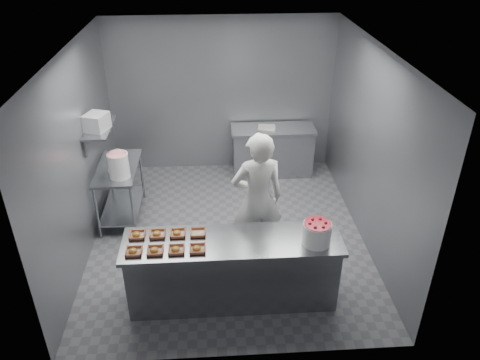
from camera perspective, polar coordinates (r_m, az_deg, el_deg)
name	(u,v)px	position (r m, az deg, el deg)	size (l,w,h in m)	color
floor	(228,234)	(7.16, -1.44, -6.61)	(4.50, 4.50, 0.00)	#4C4C51
ceiling	(225,49)	(5.94, -1.79, 15.68)	(4.50, 4.50, 0.00)	white
wall_back	(222,96)	(8.50, -2.24, 10.21)	(4.00, 0.04, 2.80)	slate
wall_left	(79,156)	(6.67, -19.05, 2.79)	(0.04, 4.50, 2.80)	slate
wall_right	(370,147)	(6.79, 15.56, 3.86)	(0.04, 4.50, 2.80)	slate
service_counter	(233,270)	(5.82, -0.90, -10.90)	(2.60, 0.70, 0.90)	slate
prep_table	(120,184)	(7.48, -14.44, -0.51)	(0.60, 1.20, 0.90)	slate
back_counter	(272,151)	(8.62, 3.96, 3.60)	(1.50, 0.60, 0.90)	slate
wall_shelf	(99,128)	(7.09, -16.76, 6.14)	(0.35, 0.90, 0.03)	slate
tray_0	(134,251)	(5.48, -12.85, -8.47)	(0.19, 0.18, 0.06)	tan
tray_1	(155,250)	(5.44, -10.33, -8.45)	(0.19, 0.18, 0.06)	tan
tray_2	(176,250)	(5.42, -7.79, -8.40)	(0.19, 0.18, 0.06)	tan
tray_3	(197,249)	(5.40, -5.22, -8.34)	(0.19, 0.18, 0.06)	tan
tray_4	(137,235)	(5.72, -12.45, -6.54)	(0.19, 0.18, 0.06)	tan
tray_5	(157,234)	(5.69, -10.05, -6.50)	(0.19, 0.18, 0.06)	tan
tray_6	(178,233)	(5.66, -7.62, -6.45)	(0.19, 0.18, 0.06)	tan
tray_7	(198,233)	(5.65, -5.15, -6.41)	(0.19, 0.18, 0.04)	tan
worker	(258,199)	(6.19, 2.15, -2.36)	(0.70, 0.46, 1.91)	silver
strawberry_tub	(317,233)	(5.49, 9.36, -6.35)	(0.33, 0.33, 0.28)	silver
glaze_bucket	(119,165)	(6.95, -14.58, 1.81)	(0.31, 0.29, 0.45)	silver
bucket_lid	(119,170)	(7.20, -14.58, 1.15)	(0.31, 0.31, 0.02)	silver
rag	(119,161)	(7.48, -14.55, 2.28)	(0.13, 0.11, 0.02)	#CCB28C
appliance	(96,122)	(6.94, -17.10, 6.78)	(0.28, 0.32, 0.24)	gray
paper_stack	(267,127)	(8.41, 3.28, 6.42)	(0.30, 0.22, 0.04)	silver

